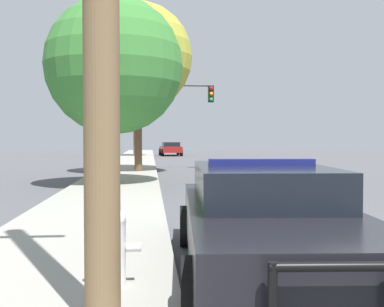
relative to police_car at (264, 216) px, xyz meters
The scene contains 8 objects.
sidewalk_left 2.79m from the police_car, 166.08° to the left, with size 3.00×110.00×0.13m.
police_car is the anchor object (origin of this frame).
fire_hydrant 1.99m from the police_car, 157.56° to the right, with size 0.57×0.25×0.83m.
traffic_light 19.99m from the police_car, 91.16° to the left, with size 4.26×0.35×4.55m.
car_background_distant 39.85m from the police_car, 89.27° to the left, with size 2.18×4.58×1.28m.
tree_sidewalk_near 11.79m from the police_car, 103.79° to the left, with size 4.78×4.78×6.50m.
tree_sidewalk_far 36.66m from the police_car, 94.20° to the left, with size 3.72×3.72×6.56m.
tree_sidewalk_mid 17.83m from the police_car, 96.71° to the left, with size 5.16×5.16×8.02m.
Camera 1 is at (-3.92, -6.66, 1.74)m, focal length 45.00 mm.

